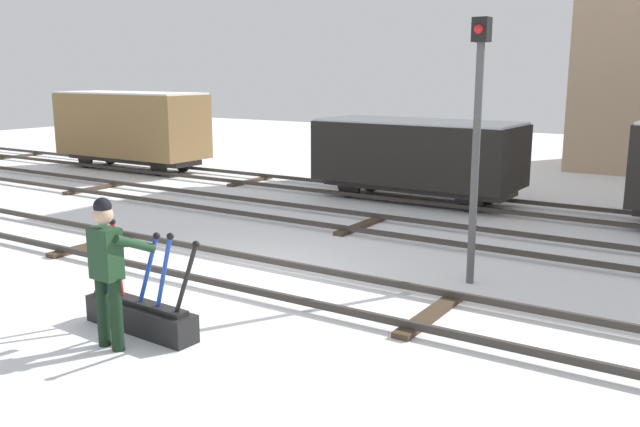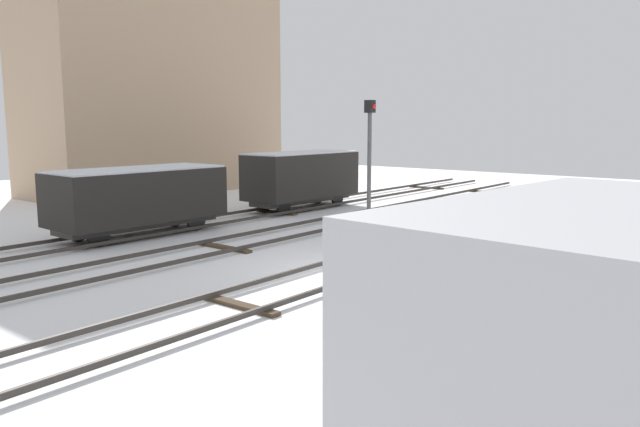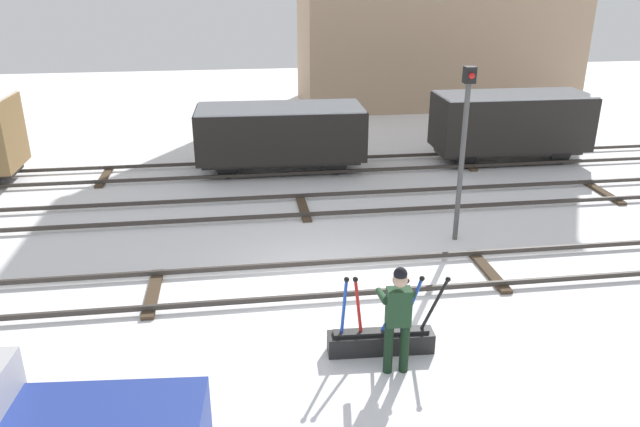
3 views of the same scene
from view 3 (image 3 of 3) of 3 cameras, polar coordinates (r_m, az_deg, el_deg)
name	(u,v)px [view 3 (image 3 of 3)]	position (r m, az deg, el deg)	size (l,w,h in m)	color
ground_plane	(327,283)	(12.70, 0.63, -6.57)	(60.00, 60.00, 0.00)	white
track_main_line	(327,279)	(12.65, 0.63, -6.15)	(44.00, 1.94, 0.18)	#38332D
track_siding_near	(303,205)	(16.51, -1.58, 0.77)	(44.00, 1.94, 0.18)	#38332D
track_siding_far	(291,167)	(19.80, -2.74, 4.38)	(44.00, 1.94, 0.18)	#38332D
switch_lever_frame	(381,338)	(10.55, 5.77, -11.59)	(2.03, 0.45, 1.45)	black
rail_worker	(398,313)	(9.69, 7.32, -9.23)	(0.56, 0.73, 1.87)	black
signal_post	(464,139)	(14.25, 13.35, 6.84)	(0.24, 0.32, 4.11)	#4C4C4C
freight_car_mid_siding	(511,123)	(21.41, 17.47, 8.13)	(5.08, 2.01, 2.31)	#2D2B28
freight_car_near_switch	(280,134)	(19.47, -3.73, 7.48)	(5.32, 2.29, 2.10)	#2D2B28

